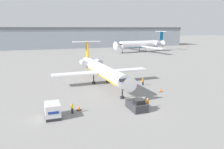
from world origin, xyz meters
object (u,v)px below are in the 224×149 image
Objects in this scene: traffic_cone_right at (160,90)px; airplane_main at (102,69)px; luggage_cart at (53,111)px; worker_on_apron at (72,108)px; traffic_cone_left at (79,108)px; airplane_parked_far_left at (141,45)px; worker_near_tug at (148,103)px; pushback_tug at (137,105)px; worker_by_wing at (143,81)px.

airplane_main is at bearing 130.86° from traffic_cone_right.
airplane_main reaches higher than luggage_cart.
worker_on_apron is (2.97, 0.70, -0.24)m from luggage_cart.
traffic_cone_left is at bearing -118.98° from airplane_main.
worker_near_tug is at bearing -116.17° from airplane_parked_far_left.
airplane_parked_far_left is (40.81, 79.02, 3.28)m from pushback_tug.
airplane_parked_far_left is (38.88, 79.12, 3.13)m from worker_near_tug.
worker_near_tug reaches higher than traffic_cone_left.
worker_on_apron reaches higher than traffic_cone_right.
pushback_tug is at bearing 177.06° from worker_near_tug.
traffic_cone_left is at bearing -165.63° from traffic_cone_right.
worker_on_apron is at bearing 13.25° from luggage_cart.
pushback_tug reaches higher than traffic_cone_left.
worker_by_wing is 20.08m from traffic_cone_left.
worker_by_wing reaches higher than traffic_cone_left.
traffic_cone_right is at bearing -81.52° from worker_by_wing.
traffic_cone_right is at bearing 39.39° from pushback_tug.
worker_on_apron is 19.96m from traffic_cone_right.
airplane_parked_far_left is (50.95, 77.18, 3.16)m from worker_on_apron.
pushback_tug is 89.00m from airplane_parked_far_left.
pushback_tug reaches higher than worker_by_wing.
worker_on_apron is at bearing 170.88° from worker_near_tug.
luggage_cart reaches higher than worker_near_tug.
traffic_cone_right is at bearing 16.22° from worker_on_apron.
airplane_main is 7.26× the size of pushback_tug.
pushback_tug is 0.11× the size of airplane_parked_far_left.
luggage_cart is 0.08× the size of airplane_parked_far_left.
luggage_cart is 4.59m from traffic_cone_left.
airplane_parked_far_left reaches higher than traffic_cone_left.
airplane_main is 18.45m from pushback_tug.
airplane_parked_far_left is (32.69, 65.58, 3.15)m from worker_by_wing.
worker_on_apron is 0.05× the size of airplane_parked_far_left.
traffic_cone_right is (9.38, -10.84, -3.05)m from airplane_main.
traffic_cone_left is at bearing 21.80° from luggage_cart.
worker_near_tug is 2.40× the size of traffic_cone_left.
luggage_cart is 1.83× the size of worker_by_wing.
airplane_main is 14.66m from traffic_cone_right.
worker_by_wing is at bearing 58.85° from pushback_tug.
airplane_main reaches higher than worker_near_tug.
traffic_cone_right is (19.16, 5.57, -0.51)m from worker_on_apron.
luggage_cart is 23.02m from traffic_cone_right.
worker_near_tug is 2.25× the size of traffic_cone_right.
worker_by_wing is at bearing -29.56° from airplane_main.
airplane_parked_far_left reaches higher than luggage_cart.
worker_near_tug is (15.04, -1.24, -0.21)m from luggage_cart.
worker_by_wing is at bearing 30.10° from luggage_cart.
traffic_cone_left is (1.23, 0.98, -0.54)m from worker_on_apron.
worker_by_wing is at bearing -116.49° from airplane_parked_far_left.
airplane_main is 19.28m from worker_on_apron.
airplane_parked_far_left is (49.72, 76.20, 3.70)m from traffic_cone_left.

